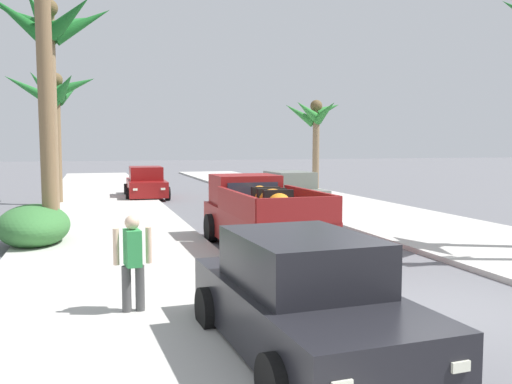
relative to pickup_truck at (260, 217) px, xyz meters
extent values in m
plane|color=slate|center=(1.14, -5.78, -0.81)|extent=(160.00, 160.00, 0.00)
cube|color=beige|center=(-3.60, 6.22, -0.75)|extent=(4.86, 60.00, 0.12)
cube|color=beige|center=(5.88, 6.22, -0.75)|extent=(4.86, 60.00, 0.12)
cube|color=silver|center=(-2.57, 6.22, -0.76)|extent=(0.16, 60.00, 0.10)
cube|color=silver|center=(4.85, 6.22, -0.76)|extent=(0.16, 60.00, 0.10)
cube|color=maroon|center=(0.00, -0.18, -0.21)|extent=(1.97, 5.12, 0.80)
cube|color=maroon|center=(-0.01, 1.42, 0.59)|extent=(1.73, 1.52, 0.80)
cube|color=#283342|center=(-0.01, 0.66, 0.61)|extent=(1.38, 0.07, 0.44)
cube|color=#283342|center=(-0.02, 2.18, 0.61)|extent=(1.46, 0.07, 0.48)
cube|color=maroon|center=(-0.90, -1.05, 0.47)|extent=(0.13, 3.30, 0.56)
cube|color=maroon|center=(0.92, -1.03, 0.47)|extent=(0.13, 3.30, 0.56)
cube|color=maroon|center=(0.02, -2.69, 0.47)|extent=(1.88, 0.12, 0.56)
cube|color=silver|center=(0.02, -2.78, -0.37)|extent=(1.82, 0.14, 0.20)
cylinder|color=black|center=(-0.99, 1.34, -0.43)|extent=(0.27, 0.76, 0.76)
cylinder|color=black|center=(0.97, 1.36, -0.43)|extent=(0.27, 0.76, 0.76)
cylinder|color=black|center=(-0.97, -1.59, -0.43)|extent=(0.27, 0.76, 0.76)
cylinder|color=black|center=(0.99, -1.57, -0.43)|extent=(0.27, 0.76, 0.76)
cube|color=red|center=(-0.72, -2.76, -0.07)|extent=(0.22, 0.04, 0.18)
cube|color=red|center=(0.77, -2.74, -0.07)|extent=(0.22, 0.04, 0.18)
ellipsoid|color=orange|center=(0.01, -0.89, 0.49)|extent=(0.72, 1.71, 0.60)
sphere|color=orange|center=(0.00, 0.06, 0.57)|extent=(0.44, 0.44, 0.44)
cube|color=black|center=(0.01, -1.35, 0.49)|extent=(0.72, 0.13, 0.61)
cube|color=black|center=(0.01, -0.89, 0.49)|extent=(0.72, 0.13, 0.61)
cube|color=black|center=(0.00, -0.42, 0.49)|extent=(0.72, 0.13, 0.61)
cube|color=slate|center=(3.56, 7.71, -0.28)|extent=(1.89, 4.25, 0.72)
cube|color=slate|center=(3.56, 7.61, 0.40)|extent=(1.59, 2.15, 0.64)
cube|color=#283342|center=(3.53, 8.58, 0.38)|extent=(1.37, 0.12, 0.52)
cube|color=#283342|center=(3.59, 6.65, 0.38)|extent=(1.34, 0.12, 0.50)
cylinder|color=black|center=(2.61, 8.99, -0.49)|extent=(0.24, 0.65, 0.64)
cylinder|color=black|center=(4.42, 9.04, -0.49)|extent=(0.24, 0.65, 0.64)
cylinder|color=black|center=(2.70, 6.38, -0.49)|extent=(0.24, 0.65, 0.64)
cylinder|color=black|center=(4.50, 6.44, -0.49)|extent=(0.24, 0.65, 0.64)
cube|color=red|center=(2.99, 5.59, -0.17)|extent=(0.20, 0.05, 0.12)
cube|color=white|center=(2.87, 9.80, -0.21)|extent=(0.20, 0.05, 0.10)
cube|color=red|center=(4.26, 5.63, -0.17)|extent=(0.20, 0.05, 0.12)
cube|color=white|center=(4.10, 9.84, -0.21)|extent=(0.20, 0.05, 0.10)
cube|color=maroon|center=(-1.53, 14.00, -0.28)|extent=(1.88, 4.25, 0.72)
cube|color=maroon|center=(-1.52, 14.10, 0.40)|extent=(1.58, 2.14, 0.64)
cube|color=#283342|center=(-1.55, 13.13, 0.38)|extent=(1.37, 0.12, 0.52)
cube|color=#283342|center=(-1.49, 15.07, 0.38)|extent=(1.34, 0.12, 0.50)
cylinder|color=black|center=(-0.66, 12.67, -0.49)|extent=(0.24, 0.65, 0.64)
cylinder|color=black|center=(-2.46, 12.72, -0.49)|extent=(0.24, 0.65, 0.64)
cylinder|color=black|center=(-0.59, 15.28, -0.49)|extent=(0.24, 0.65, 0.64)
cylinder|color=black|center=(-2.39, 15.33, -0.49)|extent=(0.24, 0.65, 0.64)
cube|color=red|center=(-0.83, 16.09, -0.17)|extent=(0.20, 0.05, 0.12)
cube|color=white|center=(-0.97, 11.87, -0.21)|extent=(0.20, 0.05, 0.10)
cube|color=red|center=(-2.10, 16.13, -0.17)|extent=(0.20, 0.05, 0.12)
cube|color=white|center=(-2.20, 11.91, -0.21)|extent=(0.20, 0.05, 0.10)
cube|color=black|center=(-1.58, -7.00, -0.28)|extent=(1.99, 4.29, 0.72)
cube|color=black|center=(-1.58, -6.90, 0.40)|extent=(1.63, 2.18, 0.64)
cube|color=#283342|center=(-1.53, -7.87, 0.38)|extent=(1.37, 0.15, 0.52)
cube|color=#283342|center=(-1.63, -5.93, 0.38)|extent=(1.34, 0.15, 0.50)
cylinder|color=black|center=(-0.60, -8.25, -0.49)|extent=(0.25, 0.65, 0.64)
cylinder|color=black|center=(-0.75, -5.65, -0.49)|extent=(0.25, 0.65, 0.64)
cylinder|color=black|center=(-2.55, -5.75, -0.49)|extent=(0.25, 0.65, 0.64)
cube|color=red|center=(-1.06, -4.86, -0.17)|extent=(0.20, 0.05, 0.12)
cube|color=white|center=(-0.84, -9.08, -0.21)|extent=(0.20, 0.05, 0.10)
cube|color=red|center=(-2.32, -4.93, -0.17)|extent=(0.20, 0.05, 0.12)
cylinder|color=#846B4C|center=(-5.26, 6.41, 2.72)|extent=(0.32, 0.70, 7.08)
cone|color=#196023|center=(-4.22, 6.49, 5.83)|extent=(2.12, 0.73, 1.54)
cone|color=#196023|center=(-4.65, 7.24, 5.97)|extent=(1.70, 2.04, 1.30)
cone|color=#196023|center=(-5.35, 7.26, 5.83)|extent=(0.73, 1.75, 1.49)
cone|color=#196023|center=(-6.13, 6.73, 5.95)|extent=(1.99, 1.20, 1.32)
cone|color=#196023|center=(-6.17, 6.06, 5.81)|extent=(2.00, 1.20, 1.56)
cone|color=#196023|center=(-5.55, 5.73, 5.91)|extent=(1.12, 1.61, 1.33)
cone|color=#196023|center=(-4.58, 5.72, 5.89)|extent=(1.77, 1.79, 1.43)
sphere|color=brown|center=(-5.26, 6.41, 6.26)|extent=(0.57, 0.57, 0.57)
cylinder|color=brown|center=(-5.45, 12.25, 1.87)|extent=(0.34, 0.61, 5.38)
cone|color=#23702D|center=(-4.61, 12.19, 4.36)|extent=(1.80, 0.68, 1.12)
cone|color=#23702D|center=(-4.91, 13.00, 4.18)|extent=(1.54, 1.84, 1.43)
cone|color=#23702D|center=(-5.88, 12.89, 4.19)|extent=(1.35, 1.61, 1.38)
cone|color=#23702D|center=(-6.52, 12.23, 4.15)|extent=(2.16, 0.59, 1.51)
cone|color=#23702D|center=(-5.90, 11.30, 4.12)|extent=(1.40, 2.13, 1.55)
cone|color=#23702D|center=(-5.05, 11.63, 4.23)|extent=(1.28, 1.59, 1.31)
sphere|color=brown|center=(-5.45, 12.25, 4.56)|extent=(0.62, 0.62, 0.62)
cylinder|color=brown|center=(-5.10, 1.59, 3.13)|extent=(0.38, 0.84, 7.90)
cylinder|color=#846B4C|center=(8.14, 15.88, 1.56)|extent=(0.38, 0.40, 4.76)
cone|color=#2D7F33|center=(8.85, 15.86, 3.80)|extent=(1.53, 0.60, 1.02)
cone|color=#2D7F33|center=(8.46, 16.53, 3.75)|extent=(1.18, 1.65, 1.10)
cone|color=#2D7F33|center=(7.33, 16.38, 3.52)|extent=(1.92, 1.48, 1.51)
cone|color=#2D7F33|center=(7.32, 15.25, 3.67)|extent=(2.04, 1.74, 1.28)
cone|color=#2D7F33|center=(8.32, 14.96, 3.59)|extent=(0.91, 1.98, 1.39)
sphere|color=brown|center=(8.14, 15.88, 3.94)|extent=(0.68, 0.68, 0.68)
ellipsoid|color=#387538|center=(-5.52, 1.89, -0.26)|extent=(1.80, 2.80, 1.10)
cylinder|color=#4C4C4C|center=(-3.60, -4.85, -0.40)|extent=(0.14, 0.14, 0.82)
cylinder|color=#4C4C4C|center=(-3.40, -4.85, -0.40)|extent=(0.14, 0.14, 0.82)
cube|color=green|center=(-3.50, -4.85, 0.28)|extent=(0.26, 0.40, 0.55)
sphere|color=beige|center=(-3.50, -4.85, 0.67)|extent=(0.22, 0.22, 0.22)
cylinder|color=beige|center=(-3.74, -4.85, 0.31)|extent=(0.09, 0.09, 0.55)
cylinder|color=beige|center=(-3.26, -4.85, 0.31)|extent=(0.09, 0.09, 0.55)
camera|label=1|loc=(-4.07, -13.29, 1.85)|focal=38.97mm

